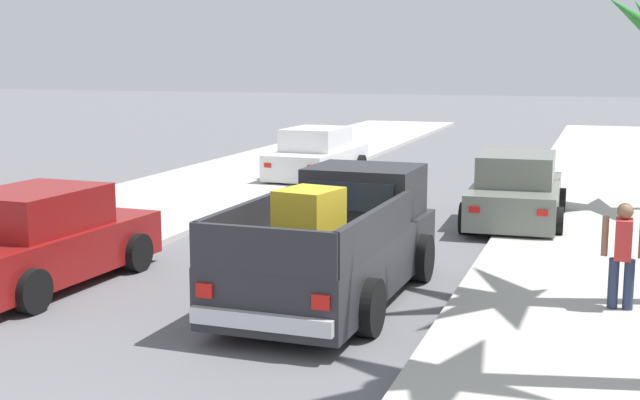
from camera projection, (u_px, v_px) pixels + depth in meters
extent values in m
cube|color=#B2AFA8|center=(114.00, 216.00, 19.11)|extent=(4.80, 60.00, 0.12)
cube|color=#B2AFA8|center=(623.00, 250.00, 15.77)|extent=(4.80, 60.00, 0.12)
cube|color=silver|center=(154.00, 219.00, 18.80)|extent=(0.16, 60.00, 0.10)
cube|color=silver|center=(567.00, 246.00, 16.09)|extent=(0.16, 60.00, 0.10)
cube|color=#28282D|center=(332.00, 261.00, 12.58)|extent=(2.04, 5.15, 0.80)
cube|color=#28282D|center=(365.00, 191.00, 13.94)|extent=(1.76, 1.54, 0.80)
cube|color=#283342|center=(350.00, 197.00, 13.23)|extent=(1.38, 0.09, 0.44)
cube|color=#283342|center=(378.00, 183.00, 14.64)|extent=(1.46, 0.10, 0.48)
cube|color=#28282D|center=(250.00, 221.00, 11.98)|extent=(0.18, 3.30, 0.56)
cube|color=#28282D|center=(376.00, 230.00, 11.37)|extent=(0.18, 3.30, 0.56)
cube|color=#28282D|center=(263.00, 251.00, 10.14)|extent=(1.88, 0.15, 0.56)
cube|color=silver|center=(260.00, 321.00, 10.20)|extent=(1.83, 0.16, 0.20)
cylinder|color=black|center=(307.00, 249.00, 14.37)|extent=(0.28, 0.77, 0.76)
cylinder|color=black|center=(422.00, 258.00, 13.71)|extent=(0.28, 0.77, 0.76)
cylinder|color=black|center=(230.00, 293.00, 11.65)|extent=(0.28, 0.77, 0.76)
cylinder|color=black|center=(369.00, 307.00, 10.99)|extent=(0.28, 0.77, 0.76)
cube|color=red|center=(204.00, 291.00, 10.43)|extent=(0.22, 0.05, 0.18)
cube|color=red|center=(321.00, 302.00, 9.93)|extent=(0.22, 0.05, 0.18)
cube|color=gold|center=(309.00, 218.00, 11.57)|extent=(0.85, 0.95, 0.79)
cube|color=maroon|center=(41.00, 251.00, 13.46)|extent=(1.98, 4.29, 0.72)
cube|color=maroon|center=(34.00, 210.00, 13.26)|extent=(1.63, 2.18, 0.64)
cube|color=#283342|center=(74.00, 201.00, 14.15)|extent=(1.37, 0.15, 0.52)
cylinder|color=black|center=(49.00, 244.00, 15.02)|extent=(0.25, 0.65, 0.64)
cylinder|color=black|center=(137.00, 252.00, 14.37)|extent=(0.25, 0.65, 0.64)
cylinder|color=black|center=(32.00, 291.00, 11.98)|extent=(0.25, 0.65, 0.64)
cube|color=white|center=(90.00, 221.00, 15.61)|extent=(0.20, 0.05, 0.10)
cube|color=white|center=(149.00, 226.00, 15.16)|extent=(0.20, 0.05, 0.10)
cube|color=slate|center=(516.00, 200.00, 18.41)|extent=(1.89, 4.25, 0.72)
cube|color=slate|center=(517.00, 169.00, 18.21)|extent=(1.58, 2.15, 0.64)
cube|color=#283342|center=(520.00, 164.00, 19.13)|extent=(1.37, 0.12, 0.52)
cube|color=#283342|center=(513.00, 175.00, 17.29)|extent=(1.34, 0.12, 0.50)
cylinder|color=black|center=(480.00, 198.00, 19.93)|extent=(0.24, 0.65, 0.64)
cylinder|color=black|center=(561.00, 202.00, 19.42)|extent=(0.24, 0.65, 0.64)
cylinder|color=black|center=(465.00, 218.00, 17.47)|extent=(0.24, 0.65, 0.64)
cylinder|color=black|center=(557.00, 223.00, 16.96)|extent=(0.24, 0.65, 0.64)
cube|color=red|center=(474.00, 210.00, 16.58)|extent=(0.20, 0.05, 0.12)
cube|color=white|center=(496.00, 182.00, 20.57)|extent=(0.20, 0.05, 0.10)
cube|color=red|center=(542.00, 213.00, 16.22)|extent=(0.20, 0.05, 0.12)
cube|color=white|center=(549.00, 184.00, 20.22)|extent=(0.20, 0.05, 0.10)
cube|color=silver|center=(317.00, 162.00, 25.19)|extent=(1.93, 4.27, 0.72)
cube|color=silver|center=(316.00, 139.00, 24.98)|extent=(1.61, 2.16, 0.64)
cube|color=#283342|center=(328.00, 137.00, 25.88)|extent=(1.37, 0.14, 0.52)
cube|color=#283342|center=(303.00, 142.00, 24.09)|extent=(1.34, 0.14, 0.50)
cylinder|color=black|center=(305.00, 163.00, 26.74)|extent=(0.25, 0.65, 0.64)
cylinder|color=black|center=(360.00, 165.00, 26.10)|extent=(0.25, 0.65, 0.64)
cylinder|color=black|center=(271.00, 173.00, 24.34)|extent=(0.25, 0.65, 0.64)
cylinder|color=black|center=(331.00, 176.00, 23.70)|extent=(0.25, 0.65, 0.64)
cube|color=red|center=(268.00, 165.00, 23.45)|extent=(0.20, 0.05, 0.12)
cube|color=white|center=(323.00, 151.00, 27.34)|extent=(0.20, 0.05, 0.10)
cube|color=red|center=(311.00, 167.00, 23.00)|extent=(0.20, 0.05, 0.12)
cube|color=white|center=(360.00, 153.00, 26.90)|extent=(0.20, 0.05, 0.10)
cone|color=#2D7F33|center=(640.00, 21.00, 19.40)|extent=(1.82, 0.89, 1.50)
cylinder|color=navy|center=(613.00, 288.00, 11.82)|extent=(0.14, 0.14, 0.82)
cylinder|color=navy|center=(628.00, 289.00, 11.76)|extent=(0.14, 0.14, 0.82)
cube|color=red|center=(623.00, 239.00, 11.68)|extent=(0.23, 0.38, 0.55)
sphere|color=#8C664C|center=(625.00, 211.00, 11.62)|extent=(0.22, 0.22, 0.22)
cylinder|color=#8C664C|center=(605.00, 236.00, 11.75)|extent=(0.09, 0.09, 0.55)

